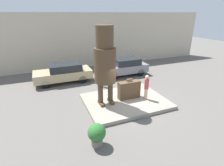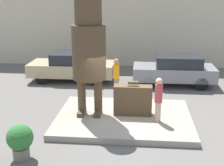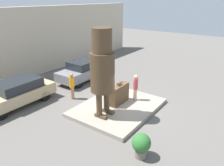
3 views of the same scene
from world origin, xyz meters
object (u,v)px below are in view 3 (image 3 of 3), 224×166
object	(u,v)px
giant_suitcase	(119,94)
parked_car_tan	(16,92)
planter_pot	(141,144)
statue_figure	(102,67)
tourist	(136,86)
parked_car_grey	(83,70)
worker_hivis	(72,85)

from	to	relation	value
giant_suitcase	parked_car_tan	xyz separation A→B (m)	(-3.37, 5.05, 0.02)
planter_pot	giant_suitcase	bearing A→B (deg)	45.04
statue_figure	tourist	size ratio (longest dim) A/B	2.82
statue_figure	planter_pot	bearing A→B (deg)	-116.35
giant_suitcase	parked_car_grey	distance (m)	5.12
statue_figure	giant_suitcase	xyz separation A→B (m)	(1.61, 0.05, -2.08)
tourist	parked_car_grey	bearing A→B (deg)	78.19
giant_suitcase	parked_car_grey	xyz separation A→B (m)	(2.01, 4.71, 0.03)
tourist	planter_pot	xyz separation A→B (m)	(-4.07, -2.61, -0.50)
giant_suitcase	worker_hivis	distance (m)	3.11
statue_figure	planter_pot	distance (m)	4.14
parked_car_grey	worker_hivis	distance (m)	3.36
giant_suitcase	planter_pot	bearing A→B (deg)	-134.96
parked_car_tan	parked_car_grey	bearing A→B (deg)	176.36
planter_pot	worker_hivis	xyz separation A→B (m)	(2.29, 6.14, 0.33)
parked_car_grey	worker_hivis	size ratio (longest dim) A/B	2.41
planter_pot	parked_car_grey	bearing A→B (deg)	56.71
worker_hivis	statue_figure	bearing A→B (deg)	-103.95
giant_suitcase	tourist	world-z (taller)	tourist
statue_figure	giant_suitcase	distance (m)	2.63
tourist	planter_pot	size ratio (longest dim) A/B	1.51
statue_figure	worker_hivis	size ratio (longest dim) A/B	2.65
giant_suitcase	statue_figure	bearing A→B (deg)	-178.20
statue_figure	parked_car_grey	size ratio (longest dim) A/B	1.10
parked_car_grey	parked_car_tan	bearing A→B (deg)	-3.64
giant_suitcase	parked_car_tan	world-z (taller)	giant_suitcase
tourist	giant_suitcase	bearing A→B (deg)	149.04
parked_car_tan	parked_car_grey	world-z (taller)	parked_car_grey
tourist	worker_hivis	size ratio (longest dim) A/B	0.94
parked_car_tan	planter_pot	world-z (taller)	parked_car_tan
parked_car_tan	parked_car_grey	size ratio (longest dim) A/B	1.09
planter_pot	worker_hivis	distance (m)	6.56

